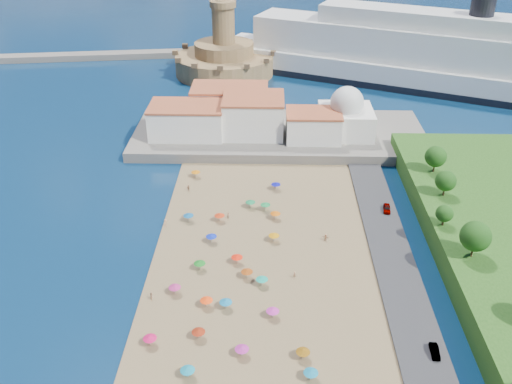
{
  "coord_description": "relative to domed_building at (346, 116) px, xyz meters",
  "views": [
    {
      "loc": [
        7.1,
        -90.88,
        73.57
      ],
      "look_at": [
        4.0,
        25.0,
        8.0
      ],
      "focal_mm": 40.0,
      "sensor_mm": 36.0,
      "label": 1
    }
  ],
  "objects": [
    {
      "name": "ground",
      "position": [
        -30.0,
        -71.0,
        -8.97
      ],
      "size": [
        700.0,
        700.0,
        0.0
      ],
      "primitive_type": "plane",
      "color": "#071938",
      "rests_on": "ground"
    },
    {
      "name": "terrace",
      "position": [
        -20.0,
        2.0,
        -7.47
      ],
      "size": [
        90.0,
        36.0,
        3.0
      ],
      "primitive_type": "cube",
      "color": "#59544C",
      "rests_on": "ground"
    },
    {
      "name": "jetty",
      "position": [
        -42.0,
        37.0,
        -7.77
      ],
      "size": [
        18.0,
        70.0,
        2.4
      ],
      "primitive_type": "cube",
      "color": "#59544C",
      "rests_on": "ground"
    },
    {
      "name": "breakwater",
      "position": [
        -140.0,
        82.0,
        -7.67
      ],
      "size": [
        199.03,
        34.77,
        2.6
      ],
      "primitive_type": "cube",
      "rotation": [
        0.0,
        0.0,
        0.14
      ],
      "color": "#59544C",
      "rests_on": "ground"
    },
    {
      "name": "waterfront_buildings",
      "position": [
        -33.05,
        2.64,
        -1.1
      ],
      "size": [
        57.0,
        29.0,
        11.0
      ],
      "color": "silver",
      "rests_on": "terrace"
    },
    {
      "name": "domed_building",
      "position": [
        0.0,
        0.0,
        0.0
      ],
      "size": [
        16.0,
        16.0,
        15.0
      ],
      "color": "silver",
      "rests_on": "terrace"
    },
    {
      "name": "fortress",
      "position": [
        -42.0,
        67.0,
        -2.29
      ],
      "size": [
        40.0,
        40.0,
        32.4
      ],
      "color": "#99734C",
      "rests_on": "ground"
    },
    {
      "name": "cruise_ship",
      "position": [
        32.15,
        55.37,
        1.42
      ],
      "size": [
        156.7,
        85.71,
        35.09
      ],
      "color": "black",
      "rests_on": "ground"
    },
    {
      "name": "beach_parasols",
      "position": [
        -29.97,
        -85.78,
        -6.83
      ],
      "size": [
        30.38,
        113.31,
        2.2
      ],
      "color": "gray",
      "rests_on": "beach"
    },
    {
      "name": "beachgoers",
      "position": [
        -32.5,
        -70.22,
        -7.85
      ],
      "size": [
        38.72,
        93.4,
        1.83
      ],
      "color": "tan",
      "rests_on": "beach"
    },
    {
      "name": "parked_cars",
      "position": [
        6.0,
        -76.71,
        -7.59
      ],
      "size": [
        2.24,
        71.34,
        1.44
      ],
      "color": "gray",
      "rests_on": "promenade"
    },
    {
      "name": "hillside_trees",
      "position": [
        19.19,
        -79.27,
        1.24
      ],
      "size": [
        13.49,
        107.42,
        7.89
      ],
      "color": "#382314",
      "rests_on": "hillside"
    }
  ]
}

